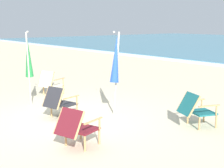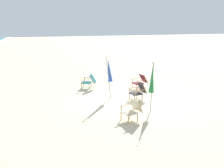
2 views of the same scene
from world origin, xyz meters
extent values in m
plane|color=beige|center=(0.00, 0.00, 0.00)|extent=(80.00, 80.00, 0.00)
cube|color=maroon|center=(1.60, -0.78, 0.32)|extent=(0.63, 0.60, 0.04)
cube|color=maroon|center=(1.70, -1.14, 0.54)|extent=(0.56, 0.42, 0.47)
cylinder|color=tan|center=(1.32, -0.63, 0.16)|extent=(0.04, 0.04, 0.32)
cylinder|color=tan|center=(1.77, -0.51, 0.16)|extent=(0.04, 0.04, 0.32)
cylinder|color=tan|center=(1.44, -1.05, 0.16)|extent=(0.04, 0.04, 0.32)
cylinder|color=tan|center=(1.89, -0.92, 0.16)|extent=(0.04, 0.04, 0.32)
cube|color=tan|center=(1.34, -0.87, 0.54)|extent=(0.18, 0.52, 0.02)
cylinder|color=tan|center=(1.29, -0.69, 0.43)|extent=(0.04, 0.04, 0.22)
cube|color=tan|center=(1.88, -0.72, 0.54)|extent=(0.18, 0.52, 0.02)
cylinder|color=tan|center=(1.83, -0.54, 0.43)|extent=(0.04, 0.04, 0.22)
cylinder|color=tan|center=(1.46, -1.20, 0.54)|extent=(0.12, 0.30, 0.47)
cylinder|color=tan|center=(1.95, -1.07, 0.54)|extent=(0.12, 0.30, 0.47)
cube|color=#28282D|center=(-0.24, -0.08, 0.32)|extent=(0.62, 0.59, 0.04)
cube|color=#28282D|center=(-0.16, -0.43, 0.55)|extent=(0.54, 0.38, 0.48)
cylinder|color=tan|center=(-0.52, 0.07, 0.16)|extent=(0.04, 0.04, 0.32)
cylinder|color=tan|center=(-0.07, 0.18, 0.16)|extent=(0.04, 0.04, 0.32)
cylinder|color=tan|center=(-0.42, -0.35, 0.16)|extent=(0.04, 0.04, 0.32)
cylinder|color=tan|center=(0.04, -0.24, 0.16)|extent=(0.04, 0.04, 0.32)
cube|color=tan|center=(-0.51, -0.17, 0.54)|extent=(0.16, 0.52, 0.02)
cylinder|color=tan|center=(-0.56, 0.01, 0.43)|extent=(0.04, 0.04, 0.22)
cube|color=tan|center=(0.03, -0.03, 0.54)|extent=(0.16, 0.52, 0.02)
cylinder|color=tan|center=(-0.01, 0.15, 0.43)|extent=(0.04, 0.04, 0.22)
cylinder|color=tan|center=(-0.40, -0.49, 0.55)|extent=(0.10, 0.27, 0.48)
cylinder|color=tan|center=(0.09, -0.37, 0.55)|extent=(0.10, 0.27, 0.48)
cube|color=#196066|center=(2.37, 1.96, 0.32)|extent=(0.66, 0.64, 0.04)
cube|color=#196066|center=(2.23, 1.61, 0.54)|extent=(0.57, 0.46, 0.47)
cylinder|color=tan|center=(2.23, 2.24, 0.16)|extent=(0.04, 0.04, 0.32)
cylinder|color=tan|center=(2.66, 2.07, 0.16)|extent=(0.04, 0.04, 0.32)
cylinder|color=tan|center=(2.07, 1.84, 0.16)|extent=(0.04, 0.04, 0.32)
cylinder|color=tan|center=(2.51, 1.67, 0.16)|extent=(0.04, 0.04, 0.32)
cube|color=tan|center=(2.10, 2.04, 0.54)|extent=(0.23, 0.51, 0.02)
cylinder|color=tan|center=(2.17, 2.21, 0.43)|extent=(0.04, 0.04, 0.22)
cube|color=tan|center=(2.62, 1.84, 0.54)|extent=(0.23, 0.51, 0.02)
cylinder|color=tan|center=(2.69, 2.01, 0.43)|extent=(0.04, 0.04, 0.22)
cylinder|color=tan|center=(2.00, 1.70, 0.54)|extent=(0.15, 0.29, 0.47)
cylinder|color=tan|center=(2.47, 1.52, 0.54)|extent=(0.15, 0.29, 0.47)
cube|color=beige|center=(-2.61, 0.92, 0.32)|extent=(0.66, 0.63, 0.04)
cube|color=beige|center=(-2.49, 0.60, 0.56)|extent=(0.54, 0.39, 0.50)
cylinder|color=tan|center=(-2.91, 1.04, 0.16)|extent=(0.04, 0.04, 0.32)
cylinder|color=tan|center=(-2.47, 1.20, 0.16)|extent=(0.04, 0.04, 0.32)
cylinder|color=tan|center=(-2.75, 0.63, 0.16)|extent=(0.04, 0.04, 0.32)
cylinder|color=tan|center=(-2.32, 0.80, 0.16)|extent=(0.04, 0.04, 0.32)
cube|color=tan|center=(-2.87, 0.80, 0.54)|extent=(0.22, 0.51, 0.02)
cylinder|color=tan|center=(-2.93, 0.97, 0.43)|extent=(0.04, 0.04, 0.22)
cube|color=tan|center=(-2.34, 1.00, 0.54)|extent=(0.22, 0.51, 0.02)
cylinder|color=tan|center=(-2.41, 1.18, 0.43)|extent=(0.04, 0.04, 0.22)
cylinder|color=tan|center=(-2.73, 0.51, 0.56)|extent=(0.12, 0.23, 0.50)
cylinder|color=tan|center=(-2.25, 0.70, 0.56)|extent=(0.12, 0.23, 0.50)
cylinder|color=#B7B2A8|center=(0.35, 1.12, 1.04)|extent=(0.14, 0.29, 2.09)
cone|color=blue|center=(0.36, 1.08, 1.41)|extent=(0.33, 0.41, 1.17)
sphere|color=#B7B2A8|center=(0.39, 1.00, 2.09)|extent=(0.06, 0.06, 0.06)
cylinder|color=#B7B2A8|center=(-1.72, -0.31, 1.03)|extent=(0.37, 0.24, 2.08)
cone|color=#23843D|center=(-1.77, -0.28, 1.40)|extent=(0.47, 0.40, 1.18)
sphere|color=#B7B2A8|center=(-1.87, -0.22, 2.07)|extent=(0.06, 0.06, 0.06)
camera|label=1|loc=(6.33, -3.92, 2.29)|focal=50.00mm
camera|label=2|loc=(-11.62, 3.57, 3.92)|focal=42.00mm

